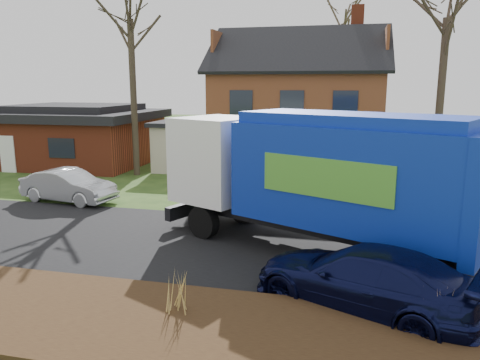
# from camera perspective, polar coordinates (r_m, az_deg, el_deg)

# --- Properties ---
(ground) EXTENTS (120.00, 120.00, 0.00)m
(ground) POSITION_cam_1_polar(r_m,az_deg,el_deg) (15.02, -6.61, -7.73)
(ground) COLOR #274517
(ground) RESTS_ON ground
(road) EXTENTS (80.00, 7.00, 0.02)m
(road) POSITION_cam_1_polar(r_m,az_deg,el_deg) (15.02, -6.61, -7.70)
(road) COLOR black
(road) RESTS_ON ground
(mulch_verge) EXTENTS (80.00, 3.50, 0.30)m
(mulch_verge) POSITION_cam_1_polar(r_m,az_deg,el_deg) (10.55, -16.81, -16.05)
(mulch_verge) COLOR black
(mulch_verge) RESTS_ON ground
(main_house) EXTENTS (12.95, 8.95, 9.26)m
(main_house) POSITION_cam_1_polar(r_m,az_deg,el_deg) (27.44, 6.23, 9.62)
(main_house) COLOR #C2B69C
(main_house) RESTS_ON ground
(ranch_house) EXTENTS (9.80, 8.20, 3.70)m
(ranch_house) POSITION_cam_1_polar(r_m,az_deg,el_deg) (31.43, -19.41, 5.23)
(ranch_house) COLOR #953920
(ranch_house) RESTS_ON ground
(garbage_truck) EXTENTS (9.95, 6.43, 4.18)m
(garbage_truck) POSITION_cam_1_polar(r_m,az_deg,el_deg) (13.78, 9.55, 0.79)
(garbage_truck) COLOR black
(garbage_truck) RESTS_ON ground
(silver_sedan) EXTENTS (4.40, 2.14, 1.39)m
(silver_sedan) POSITION_cam_1_polar(r_m,az_deg,el_deg) (21.27, -20.20, -0.67)
(silver_sedan) COLOR #B5BABE
(silver_sedan) RESTS_ON ground
(navy_wagon) EXTENTS (5.45, 3.90, 1.47)m
(navy_wagon) POSITION_cam_1_polar(r_m,az_deg,el_deg) (10.93, 14.86, -11.55)
(navy_wagon) COLOR black
(navy_wagon) RESTS_ON ground
(tree_back) EXTENTS (3.93, 3.93, 12.46)m
(tree_back) POSITION_cam_1_polar(r_m,az_deg,el_deg) (36.19, 12.58, 20.00)
(tree_back) COLOR #463A2A
(tree_back) RESTS_ON ground
(grass_clump_mid) EXTENTS (0.33, 0.27, 0.92)m
(grass_clump_mid) POSITION_cam_1_polar(r_m,az_deg,el_deg) (10.00, -7.59, -13.32)
(grass_clump_mid) COLOR tan
(grass_clump_mid) RESTS_ON mulch_verge
(grass_clump_east) EXTENTS (0.37, 0.31, 0.93)m
(grass_clump_east) POSITION_cam_1_polar(r_m,az_deg,el_deg) (9.91, 22.64, -14.37)
(grass_clump_east) COLOR #AA8E4B
(grass_clump_east) RESTS_ON mulch_verge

